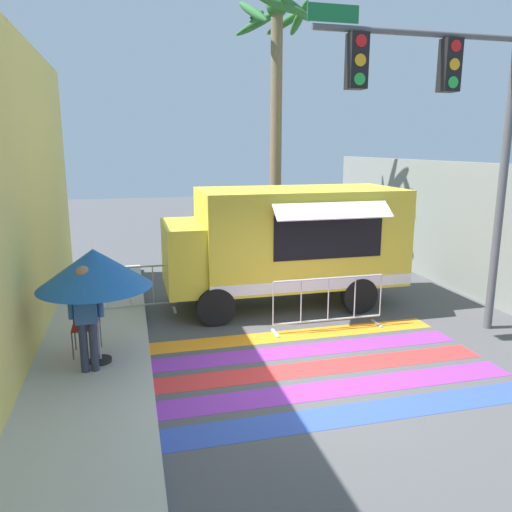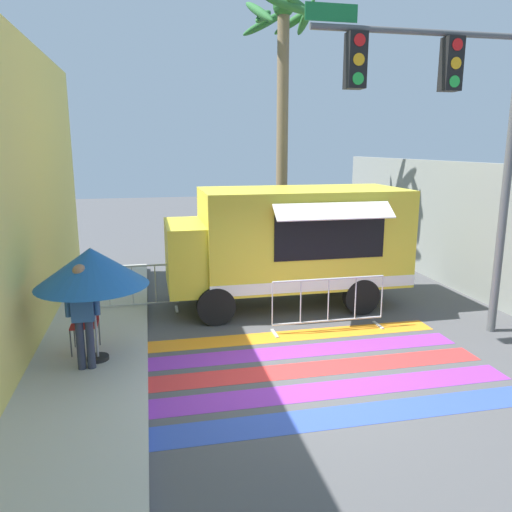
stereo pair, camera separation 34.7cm
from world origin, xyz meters
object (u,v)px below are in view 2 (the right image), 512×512
(vendor_person, at_px, (83,310))
(palm_tree, at_px, (282,82))
(barricade_front, at_px, (328,304))
(folding_chair, at_px, (85,318))
(barricade_side, at_px, (133,289))
(patio_umbrella, at_px, (91,267))
(traffic_signal_pole, at_px, (450,111))
(food_truck, at_px, (284,240))

(vendor_person, relative_size, palm_tree, 0.22)
(barricade_front, bearing_deg, folding_chair, -175.58)
(barricade_side, bearing_deg, patio_umbrella, -100.37)
(palm_tree, bearing_deg, barricade_side, -141.18)
(folding_chair, bearing_deg, barricade_side, 51.51)
(vendor_person, relative_size, barricade_side, 0.85)
(traffic_signal_pole, xyz_separation_m, barricade_front, (-1.89, 0.76, -3.73))
(vendor_person, bearing_deg, barricade_front, 29.89)
(patio_umbrella, bearing_deg, traffic_signal_pole, 1.12)
(folding_chair, xyz_separation_m, barricade_side, (0.75, 2.30, -0.19))
(palm_tree, bearing_deg, traffic_signal_pole, -76.96)
(traffic_signal_pole, bearing_deg, barricade_front, 158.11)
(food_truck, bearing_deg, barricade_side, 177.88)
(traffic_signal_pole, relative_size, barricade_side, 2.93)
(barricade_side, bearing_deg, traffic_signal_pole, -25.08)
(barricade_front, height_order, palm_tree, palm_tree)
(vendor_person, bearing_deg, traffic_signal_pole, 19.05)
(folding_chair, height_order, barricade_front, folding_chair)
(folding_chair, height_order, palm_tree, palm_tree)
(barricade_side, bearing_deg, folding_chair, -108.04)
(folding_chair, height_order, vendor_person, vendor_person)
(food_truck, distance_m, palm_tree, 5.39)
(vendor_person, bearing_deg, barricade_side, 93.36)
(patio_umbrella, distance_m, palm_tree, 8.77)
(traffic_signal_pole, bearing_deg, barricade_side, 154.92)
(vendor_person, bearing_deg, food_truck, 51.37)
(patio_umbrella, relative_size, barricade_side, 0.95)
(food_truck, distance_m, barricade_front, 2.12)
(patio_umbrella, height_order, palm_tree, palm_tree)
(patio_umbrella, distance_m, barricade_front, 4.64)
(vendor_person, bearing_deg, folding_chair, 111.53)
(patio_umbrella, xyz_separation_m, barricade_front, (4.40, 0.88, -1.20))
(food_truck, distance_m, folding_chair, 4.80)
(folding_chair, relative_size, barricade_front, 0.40)
(vendor_person, xyz_separation_m, barricade_front, (4.54, 1.19, -0.59))
(palm_tree, bearing_deg, barricade_front, -94.76)
(vendor_person, height_order, barricade_side, vendor_person)
(patio_umbrella, height_order, vendor_person, patio_umbrella)
(barricade_front, relative_size, barricade_side, 1.16)
(patio_umbrella, height_order, barricade_front, patio_umbrella)
(food_truck, distance_m, vendor_person, 5.11)
(barricade_front, distance_m, palm_tree, 7.33)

